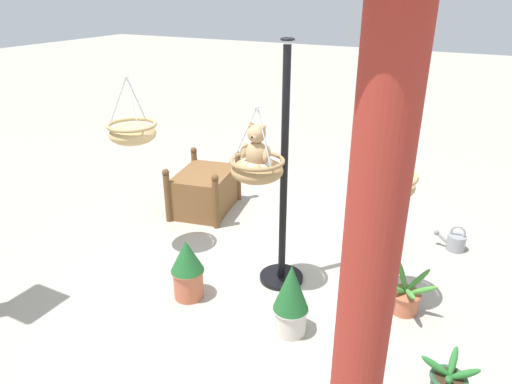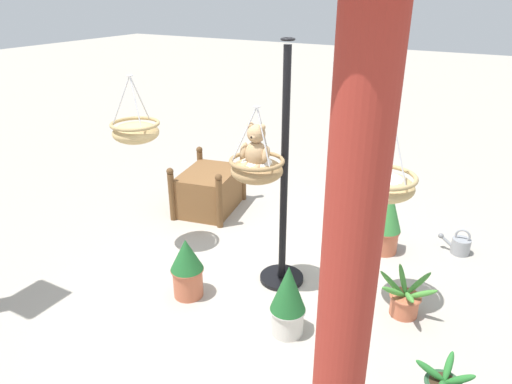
{
  "view_description": "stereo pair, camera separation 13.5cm",
  "coord_description": "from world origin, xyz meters",
  "px_view_note": "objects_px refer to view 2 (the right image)",
  "views": [
    {
      "loc": [
        -1.83,
        3.51,
        2.73
      ],
      "look_at": [
        -0.03,
        0.04,
        1.0
      ],
      "focal_mm": 32.61,
      "sensor_mm": 36.0,
      "label": 1
    },
    {
      "loc": [
        -1.95,
        3.44,
        2.73
      ],
      "look_at": [
        -0.03,
        0.04,
        1.0
      ],
      "focal_mm": 32.61,
      "sensor_mm": 36.0,
      "label": 2
    }
  ],
  "objects_px": {
    "display_pole_central": "(283,216)",
    "potted_plant_conical_shrub": "(386,218)",
    "teddy_bear": "(256,150)",
    "potted_plant_fern_front": "(187,267)",
    "potted_plant_tall_leafy": "(405,300)",
    "wooden_planter_box": "(209,189)",
    "greenhouse_pillar_right": "(343,334)",
    "hanging_basket_left_high": "(382,185)",
    "watering_can": "(460,245)",
    "potted_plant_bushy_green": "(288,300)",
    "hanging_basket_with_teddy": "(257,169)",
    "hanging_basket_right_low": "(136,131)"
  },
  "relations": [
    {
      "from": "greenhouse_pillar_right",
      "to": "potted_plant_fern_front",
      "type": "height_order",
      "value": "greenhouse_pillar_right"
    },
    {
      "from": "teddy_bear",
      "to": "potted_plant_conical_shrub",
      "type": "distance_m",
      "value": 1.9
    },
    {
      "from": "hanging_basket_with_teddy",
      "to": "teddy_bear",
      "type": "height_order",
      "value": "hanging_basket_with_teddy"
    },
    {
      "from": "display_pole_central",
      "to": "hanging_basket_with_teddy",
      "type": "distance_m",
      "value": 0.62
    },
    {
      "from": "potted_plant_bushy_green",
      "to": "greenhouse_pillar_right",
      "type": "bearing_deg",
      "value": 122.69
    },
    {
      "from": "potted_plant_tall_leafy",
      "to": "wooden_planter_box",
      "type": "bearing_deg",
      "value": -18.81
    },
    {
      "from": "wooden_planter_box",
      "to": "potted_plant_tall_leafy",
      "type": "xyz_separation_m",
      "value": [
        -2.78,
        0.95,
        -0.13
      ]
    },
    {
      "from": "hanging_basket_left_high",
      "to": "hanging_basket_right_low",
      "type": "height_order",
      "value": "hanging_basket_right_low"
    },
    {
      "from": "potted_plant_tall_leafy",
      "to": "potted_plant_bushy_green",
      "type": "bearing_deg",
      "value": 42.19
    },
    {
      "from": "hanging_basket_right_low",
      "to": "potted_plant_bushy_green",
      "type": "bearing_deg",
      "value": 166.85
    },
    {
      "from": "greenhouse_pillar_right",
      "to": "potted_plant_bushy_green",
      "type": "xyz_separation_m",
      "value": [
        0.9,
        -1.4,
        -1.08
      ]
    },
    {
      "from": "watering_can",
      "to": "greenhouse_pillar_right",
      "type": "bearing_deg",
      "value": 86.65
    },
    {
      "from": "wooden_planter_box",
      "to": "potted_plant_conical_shrub",
      "type": "xyz_separation_m",
      "value": [
        -2.32,
        -0.06,
        0.13
      ]
    },
    {
      "from": "wooden_planter_box",
      "to": "potted_plant_fern_front",
      "type": "bearing_deg",
      "value": 118.43
    },
    {
      "from": "display_pole_central",
      "to": "potted_plant_tall_leafy",
      "type": "relative_size",
      "value": 4.18
    },
    {
      "from": "hanging_basket_right_low",
      "to": "potted_plant_fern_front",
      "type": "xyz_separation_m",
      "value": [
        -0.91,
        0.45,
        -1.07
      ]
    },
    {
      "from": "potted_plant_conical_shrub",
      "to": "watering_can",
      "type": "relative_size",
      "value": 2.34
    },
    {
      "from": "potted_plant_bushy_green",
      "to": "teddy_bear",
      "type": "bearing_deg",
      "value": -37.15
    },
    {
      "from": "hanging_basket_left_high",
      "to": "watering_can",
      "type": "relative_size",
      "value": 2.21
    },
    {
      "from": "potted_plant_tall_leafy",
      "to": "watering_can",
      "type": "distance_m",
      "value": 1.41
    },
    {
      "from": "wooden_planter_box",
      "to": "potted_plant_tall_leafy",
      "type": "relative_size",
      "value": 1.89
    },
    {
      "from": "greenhouse_pillar_right",
      "to": "potted_plant_fern_front",
      "type": "relative_size",
      "value": 4.8
    },
    {
      "from": "hanging_basket_left_high",
      "to": "potted_plant_fern_front",
      "type": "distance_m",
      "value": 1.93
    },
    {
      "from": "hanging_basket_left_high",
      "to": "potted_plant_conical_shrub",
      "type": "xyz_separation_m",
      "value": [
        0.15,
        -1.07,
        -0.82
      ]
    },
    {
      "from": "display_pole_central",
      "to": "potted_plant_conical_shrub",
      "type": "distance_m",
      "value": 1.33
    },
    {
      "from": "potted_plant_fern_front",
      "to": "hanging_basket_with_teddy",
      "type": "bearing_deg",
      "value": -140.75
    },
    {
      "from": "potted_plant_fern_front",
      "to": "watering_can",
      "type": "distance_m",
      "value": 3.03
    },
    {
      "from": "wooden_planter_box",
      "to": "display_pole_central",
      "type": "bearing_deg",
      "value": 147.48
    },
    {
      "from": "potted_plant_tall_leafy",
      "to": "potted_plant_conical_shrub",
      "type": "distance_m",
      "value": 1.14
    },
    {
      "from": "teddy_bear",
      "to": "potted_plant_tall_leafy",
      "type": "xyz_separation_m",
      "value": [
        -1.36,
        -0.33,
        -1.29
      ]
    },
    {
      "from": "teddy_bear",
      "to": "watering_can",
      "type": "xyz_separation_m",
      "value": [
        -1.65,
        -1.71,
        -1.34
      ]
    },
    {
      "from": "hanging_basket_with_teddy",
      "to": "potted_plant_conical_shrub",
      "type": "bearing_deg",
      "value": -124.2
    },
    {
      "from": "greenhouse_pillar_right",
      "to": "wooden_planter_box",
      "type": "bearing_deg",
      "value": -47.12
    },
    {
      "from": "teddy_bear",
      "to": "hanging_basket_left_high",
      "type": "height_order",
      "value": "hanging_basket_left_high"
    },
    {
      "from": "hanging_basket_with_teddy",
      "to": "potted_plant_conical_shrub",
      "type": "relative_size",
      "value": 0.83
    },
    {
      "from": "hanging_basket_left_high",
      "to": "watering_can",
      "type": "distance_m",
      "value": 1.93
    },
    {
      "from": "potted_plant_conical_shrub",
      "to": "teddy_bear",
      "type": "bearing_deg",
      "value": 56.23
    },
    {
      "from": "display_pole_central",
      "to": "hanging_basket_left_high",
      "type": "relative_size",
      "value": 3.05
    },
    {
      "from": "hanging_basket_right_low",
      "to": "potted_plant_tall_leafy",
      "type": "height_order",
      "value": "hanging_basket_right_low"
    },
    {
      "from": "hanging_basket_with_teddy",
      "to": "potted_plant_fern_front",
      "type": "distance_m",
      "value": 1.16
    },
    {
      "from": "potted_plant_tall_leafy",
      "to": "potted_plant_bushy_green",
      "type": "xyz_separation_m",
      "value": [
        0.81,
        0.74,
        0.18
      ]
    },
    {
      "from": "potted_plant_conical_shrub",
      "to": "watering_can",
      "type": "xyz_separation_m",
      "value": [
        -0.76,
        -0.37,
        -0.31
      ]
    },
    {
      "from": "greenhouse_pillar_right",
      "to": "potted_plant_tall_leafy",
      "type": "bearing_deg",
      "value": -87.78
    },
    {
      "from": "hanging_basket_right_low",
      "to": "greenhouse_pillar_right",
      "type": "xyz_separation_m",
      "value": [
        -2.87,
        1.86,
        0.02
      ]
    },
    {
      "from": "hanging_basket_left_high",
      "to": "wooden_planter_box",
      "type": "xyz_separation_m",
      "value": [
        2.47,
        -1.01,
        -0.95
      ]
    },
    {
      "from": "teddy_bear",
      "to": "potted_plant_fern_front",
      "type": "height_order",
      "value": "teddy_bear"
    },
    {
      "from": "greenhouse_pillar_right",
      "to": "hanging_basket_with_teddy",
      "type": "bearing_deg",
      "value": -51.81
    },
    {
      "from": "potted_plant_tall_leafy",
      "to": "potted_plant_fern_front",
      "type": "bearing_deg",
      "value": 21.23
    },
    {
      "from": "wooden_planter_box",
      "to": "watering_can",
      "type": "height_order",
      "value": "wooden_planter_box"
    },
    {
      "from": "hanging_basket_right_low",
      "to": "wooden_planter_box",
      "type": "height_order",
      "value": "hanging_basket_right_low"
    }
  ]
}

